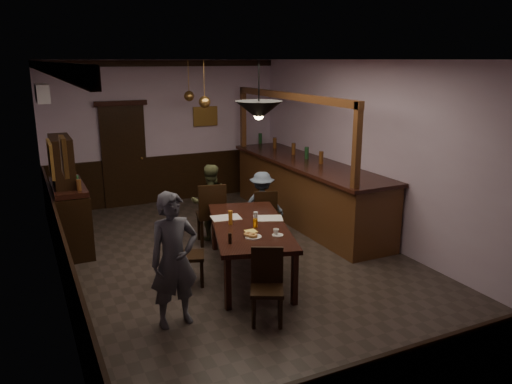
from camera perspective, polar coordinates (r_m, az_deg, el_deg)
room at (r=7.11m, az=-1.70°, el=2.73°), size 5.01×8.01×3.01m
dining_table at (r=7.07m, az=-0.77°, el=-4.20°), size 1.58×2.39×0.75m
chair_far_left at (r=8.25m, az=-5.10°, el=-2.22°), size 0.54×0.54×1.05m
chair_far_right at (r=8.39m, az=1.00°, el=-2.46°), size 0.48×0.48×0.90m
chair_near at (r=5.93m, az=1.27°, el=-10.23°), size 0.51×0.51×0.88m
chair_side at (r=6.89m, az=-8.18°, el=-6.69°), size 0.48×0.48×0.88m
person_standing at (r=5.79m, az=-9.34°, el=-7.66°), size 0.62×0.44×1.59m
person_seated_left at (r=8.50m, az=-5.30°, el=-1.16°), size 0.72×0.62×1.31m
person_seated_right at (r=8.63m, az=0.69°, el=-1.41°), size 0.85×0.71×1.15m
newspaper_left at (r=7.33m, az=-3.46°, el=-2.94°), size 0.46×0.36×0.01m
newspaper_right at (r=7.30m, az=1.38°, el=-3.02°), size 0.50×0.44×0.01m
napkin at (r=6.77m, az=-0.59°, el=-4.49°), size 0.19×0.19×0.00m
saucer at (r=6.61m, az=2.49°, el=-4.94°), size 0.15×0.15×0.01m
coffee_cup at (r=6.61m, az=2.30°, el=-4.54°), size 0.10×0.10×0.07m
pastry_plate at (r=6.54m, az=-0.33°, el=-5.14°), size 0.22×0.22×0.01m
pastry_ring_a at (r=6.55m, az=-0.85°, el=-4.85°), size 0.13×0.13×0.04m
pastry_ring_b at (r=6.51m, az=-0.38°, el=-4.97°), size 0.13×0.13×0.04m
soda_can at (r=6.90m, az=-0.08°, el=-3.58°), size 0.07×0.07×0.12m
beer_glass at (r=7.02m, az=-2.93°, el=-2.94°), size 0.06×0.06×0.20m
water_glass at (r=7.12m, az=-0.04°, el=-2.87°), size 0.06×0.06×0.15m
pepper_mill at (r=6.31m, az=-2.99°, el=-5.31°), size 0.04×0.04×0.14m
sideboard at (r=8.53m, az=-20.59°, el=-1.43°), size 0.50×1.40×1.85m
bar_counter at (r=9.49m, az=5.78°, el=0.28°), size 1.01×4.34×2.43m
door_back at (r=10.67m, az=-14.83°, el=3.89°), size 0.90×0.06×2.10m
ac_unit at (r=9.29m, az=-23.26°, el=10.35°), size 0.20×0.85×0.30m
picture_left_small at (r=4.85m, az=-21.09°, el=3.81°), size 0.04×0.28×0.36m
picture_left_large at (r=7.29m, az=-22.43°, el=3.51°), size 0.04×0.62×0.48m
picture_back at (r=11.03m, az=-5.81°, el=8.61°), size 0.55×0.04×0.42m
pendant_iron at (r=5.92m, az=0.32°, el=9.30°), size 0.56×0.56×0.69m
pendant_brass_mid at (r=8.64m, az=-5.89°, el=10.19°), size 0.20×0.20×0.81m
pendant_brass_far at (r=10.08m, az=-7.66°, el=10.80°), size 0.20×0.20×0.81m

